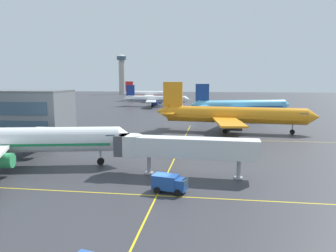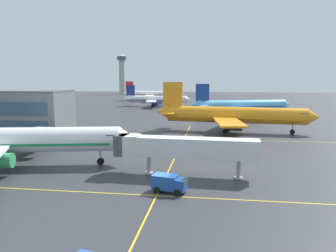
{
  "view_description": "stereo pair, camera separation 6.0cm",
  "coord_description": "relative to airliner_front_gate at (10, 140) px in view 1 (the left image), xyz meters",
  "views": [
    {
      "loc": [
        6.24,
        -37.4,
        13.57
      ],
      "look_at": [
        -3.25,
        31.08,
        3.37
      ],
      "focal_mm": 34.21,
      "sensor_mm": 36.0,
      "label": 1
    },
    {
      "loc": [
        6.3,
        -37.39,
        13.57
      ],
      "look_at": [
        -3.25,
        31.08,
        3.37
      ],
      "focal_mm": 34.21,
      "sensor_mm": 36.0,
      "label": 2
    }
  ],
  "objects": [
    {
      "name": "jet_bridge",
      "position": [
        25.99,
        -1.1,
        -0.06
      ],
      "size": [
        20.28,
        3.89,
        5.58
      ],
      "color": "silver",
      "rests_on": "ground"
    },
    {
      "name": "airliner_third_row",
      "position": [
        41.3,
        72.51,
        -0.07
      ],
      "size": [
        37.25,
        31.84,
        11.86
      ],
      "color": "#5BB7E5",
      "rests_on": "ground"
    },
    {
      "name": "airliner_far_right_stand",
      "position": [
        -5.95,
        151.36,
        -0.03
      ],
      "size": [
        38.44,
        33.24,
        11.98
      ],
      "color": "white",
      "rests_on": "ground"
    },
    {
      "name": "control_tower",
      "position": [
        -49.67,
        236.02,
        16.43
      ],
      "size": [
        8.82,
        8.82,
        35.17
      ],
      "color": "#ADA89E",
      "rests_on": "ground"
    },
    {
      "name": "airliner_far_left_stand",
      "position": [
        3.2,
        111.16,
        -0.52
      ],
      "size": [
        33.91,
        29.24,
        10.55
      ],
      "color": "white",
      "rests_on": "ground"
    },
    {
      "name": "airliner_front_gate",
      "position": [
        0.0,
        0.0,
        0.0
      ],
      "size": [
        38.61,
        32.81,
        12.06
      ],
      "color": "white",
      "rests_on": "ground"
    },
    {
      "name": "service_truck_red_van",
      "position": [
        26.11,
        -8.13,
        -2.94
      ],
      "size": [
        4.42,
        2.9,
        2.1
      ],
      "color": "#1E4793",
      "rests_on": "ground"
    },
    {
      "name": "taxiway_markings",
      "position": [
        24.76,
        8.75,
        -4.11
      ],
      "size": [
        157.41,
        80.28,
        0.01
      ],
      "color": "yellow",
      "rests_on": "ground"
    },
    {
      "name": "ground_plane",
      "position": [
        24.76,
        -7.5,
        -4.12
      ],
      "size": [
        600.0,
        600.0,
        0.0
      ],
      "primitive_type": "plane",
      "color": "#333338"
    },
    {
      "name": "airliner_second_row",
      "position": [
        36.17,
        37.96,
        0.24
      ],
      "size": [
        41.11,
        35.28,
        12.77
      ],
      "color": "orange",
      "rests_on": "ground"
    }
  ]
}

